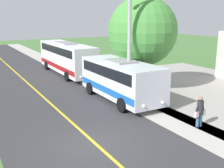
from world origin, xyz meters
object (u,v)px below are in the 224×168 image
(transit_bus_rear, at_px, (66,57))
(tree_curbside, at_px, (142,32))
(shuttle_bus_front, at_px, (121,78))
(pedestrian_with_bags, at_px, (200,111))
(street_light_pole, at_px, (128,31))

(transit_bus_rear, distance_m, tree_curbside, 9.74)
(shuttle_bus_front, distance_m, tree_curbside, 4.41)
(pedestrian_with_bags, xyz_separation_m, street_light_pole, (0.80, -5.85, 3.84))
(shuttle_bus_front, height_order, transit_bus_rear, transit_bus_rear)
(shuttle_bus_front, bearing_deg, transit_bus_rear, -89.43)
(street_light_pole, distance_m, tree_curbside, 3.14)
(pedestrian_with_bags, distance_m, tree_curbside, 8.72)
(pedestrian_with_bags, height_order, tree_curbside, tree_curbside)
(street_light_pole, relative_size, tree_curbside, 1.20)
(pedestrian_with_bags, relative_size, street_light_pole, 0.19)
(street_light_pole, xyz_separation_m, tree_curbside, (-2.51, -1.87, -0.17))
(transit_bus_rear, xyz_separation_m, tree_curbside, (-2.94, 8.85, 2.82))
(transit_bus_rear, bearing_deg, pedestrian_with_bags, 94.21)
(shuttle_bus_front, distance_m, street_light_pole, 3.22)
(pedestrian_with_bags, xyz_separation_m, tree_curbside, (-1.72, -7.72, 3.68))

